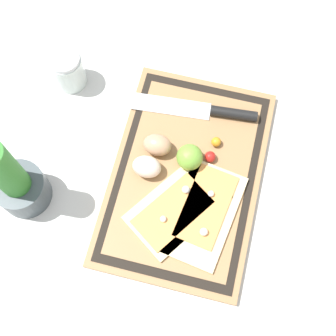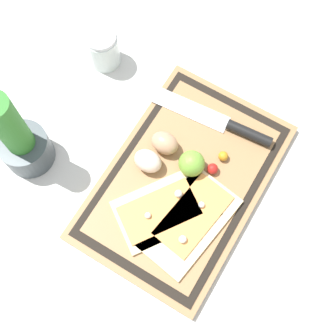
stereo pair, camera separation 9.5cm
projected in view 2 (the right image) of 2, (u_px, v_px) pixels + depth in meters
name	position (u px, v px, depth m)	size (l,w,h in m)	color
ground_plane	(184.00, 183.00, 0.98)	(6.00, 6.00, 0.00)	silver
cutting_board	(184.00, 181.00, 0.97)	(0.46, 0.30, 0.02)	#997047
pizza_slice_near	(189.00, 220.00, 0.92)	(0.22, 0.15, 0.02)	beige
pizza_slice_far	(164.00, 209.00, 0.93)	(0.23, 0.21, 0.02)	beige
knife	(231.00, 126.00, 0.99)	(0.05, 0.27, 0.02)	silver
egg_brown	(165.00, 143.00, 0.96)	(0.05, 0.06, 0.05)	tan
egg_pink	(148.00, 161.00, 0.95)	(0.05, 0.06, 0.05)	beige
lime	(192.00, 163.00, 0.94)	(0.05, 0.05, 0.05)	#70A838
cherry_tomato_red	(212.00, 169.00, 0.95)	(0.02, 0.02, 0.02)	red
cherry_tomato_yellow	(223.00, 156.00, 0.96)	(0.02, 0.02, 0.02)	orange
herb_pot	(20.00, 141.00, 0.92)	(0.10, 0.10, 0.24)	#3D474C
sauce_jar	(103.00, 50.00, 1.04)	(0.07, 0.07, 0.09)	silver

